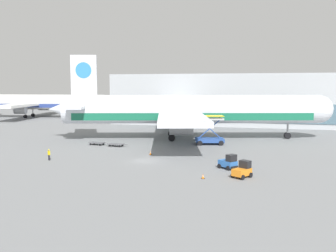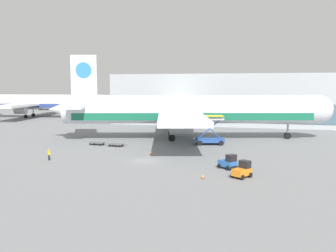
{
  "view_description": "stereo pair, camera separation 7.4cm",
  "coord_description": "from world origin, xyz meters",
  "px_view_note": "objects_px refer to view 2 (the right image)",
  "views": [
    {
      "loc": [
        16.49,
        -51.05,
        10.98
      ],
      "look_at": [
        0.71,
        10.77,
        4.0
      ],
      "focal_mm": 40.0,
      "sensor_mm": 36.0,
      "label": 1
    },
    {
      "loc": [
        16.56,
        -51.04,
        10.98
      ],
      "look_at": [
        0.71,
        10.77,
        4.0
      ],
      "focal_mm": 40.0,
      "sensor_mm": 36.0,
      "label": 2
    }
  ],
  "objects_px": {
    "airplane_distant": "(37,103)",
    "baggage_tug_foreground": "(242,170)",
    "traffic_cone_far": "(203,176)",
    "ground_crew_near": "(49,154)",
    "baggage_dolly_second": "(116,144)",
    "traffic_cone_near": "(150,153)",
    "airplane_main": "(188,110)",
    "baggage_tug_mid": "(229,162)",
    "scissor_lift_loader": "(210,133)",
    "baggage_dolly_lead": "(97,143)"
  },
  "relations": [
    {
      "from": "baggage_tug_foreground",
      "to": "traffic_cone_near",
      "type": "height_order",
      "value": "baggage_tug_foreground"
    },
    {
      "from": "airplane_main",
      "to": "ground_crew_near",
      "type": "relative_size",
      "value": 34.2
    },
    {
      "from": "baggage_dolly_second",
      "to": "traffic_cone_near",
      "type": "relative_size",
      "value": 5.98
    },
    {
      "from": "traffic_cone_far",
      "to": "ground_crew_near",
      "type": "bearing_deg",
      "value": 167.71
    },
    {
      "from": "baggage_tug_mid",
      "to": "airplane_distant",
      "type": "bearing_deg",
      "value": 177.35
    },
    {
      "from": "airplane_distant",
      "to": "traffic_cone_far",
      "type": "bearing_deg",
      "value": -54.34
    },
    {
      "from": "airplane_distant",
      "to": "traffic_cone_near",
      "type": "height_order",
      "value": "airplane_distant"
    },
    {
      "from": "traffic_cone_near",
      "to": "baggage_dolly_second",
      "type": "bearing_deg",
      "value": 142.92
    },
    {
      "from": "baggage_dolly_lead",
      "to": "ground_crew_near",
      "type": "relative_size",
      "value": 2.26
    },
    {
      "from": "ground_crew_near",
      "to": "baggage_tug_foreground",
      "type": "bearing_deg",
      "value": 19.25
    },
    {
      "from": "baggage_dolly_second",
      "to": "baggage_dolly_lead",
      "type": "bearing_deg",
      "value": 176.42
    },
    {
      "from": "traffic_cone_near",
      "to": "baggage_tug_foreground",
      "type": "bearing_deg",
      "value": -36.84
    },
    {
      "from": "airplane_distant",
      "to": "traffic_cone_far",
      "type": "xyz_separation_m",
      "value": [
        67.94,
        -69.26,
        -4.8
      ]
    },
    {
      "from": "airplane_distant",
      "to": "ground_crew_near",
      "type": "distance_m",
      "value": 78.05
    },
    {
      "from": "baggage_dolly_lead",
      "to": "ground_crew_near",
      "type": "bearing_deg",
      "value": -87.12
    },
    {
      "from": "airplane_main",
      "to": "scissor_lift_loader",
      "type": "relative_size",
      "value": 9.82
    },
    {
      "from": "airplane_main",
      "to": "baggage_dolly_second",
      "type": "height_order",
      "value": "airplane_main"
    },
    {
      "from": "airplane_distant",
      "to": "baggage_dolly_second",
      "type": "relative_size",
      "value": 13.34
    },
    {
      "from": "scissor_lift_loader",
      "to": "ground_crew_near",
      "type": "xyz_separation_m",
      "value": [
        -20.75,
        -20.73,
        -1.08
      ]
    },
    {
      "from": "ground_crew_near",
      "to": "baggage_dolly_lead",
      "type": "bearing_deg",
      "value": 113.34
    },
    {
      "from": "ground_crew_near",
      "to": "traffic_cone_near",
      "type": "xyz_separation_m",
      "value": [
        13.18,
        7.79,
        -0.66
      ]
    },
    {
      "from": "airplane_distant",
      "to": "baggage_dolly_second",
      "type": "bearing_deg",
      "value": -54.3
    },
    {
      "from": "airplane_main",
      "to": "traffic_cone_far",
      "type": "relative_size",
      "value": 101.92
    },
    {
      "from": "traffic_cone_near",
      "to": "baggage_dolly_lead",
      "type": "bearing_deg",
      "value": 150.57
    },
    {
      "from": "baggage_dolly_second",
      "to": "ground_crew_near",
      "type": "relative_size",
      "value": 2.26
    },
    {
      "from": "baggage_tug_foreground",
      "to": "baggage_dolly_second",
      "type": "distance_m",
      "value": 29.23
    },
    {
      "from": "scissor_lift_loader",
      "to": "baggage_tug_foreground",
      "type": "xyz_separation_m",
      "value": [
        7.37,
        -24.13,
        -1.17
      ]
    },
    {
      "from": "airplane_distant",
      "to": "traffic_cone_far",
      "type": "relative_size",
      "value": 89.83
    },
    {
      "from": "baggage_tug_foreground",
      "to": "baggage_dolly_second",
      "type": "xyz_separation_m",
      "value": [
        -23.36,
        17.56,
        -0.49
      ]
    },
    {
      "from": "scissor_lift_loader",
      "to": "baggage_dolly_second",
      "type": "xyz_separation_m",
      "value": [
        -16.0,
        -6.57,
        -1.66
      ]
    },
    {
      "from": "airplane_main",
      "to": "traffic_cone_near",
      "type": "xyz_separation_m",
      "value": [
        -2.22,
        -18.96,
        -5.53
      ]
    },
    {
      "from": "baggage_dolly_second",
      "to": "traffic_cone_near",
      "type": "bearing_deg",
      "value": -31.4
    },
    {
      "from": "traffic_cone_near",
      "to": "traffic_cone_far",
      "type": "height_order",
      "value": "traffic_cone_near"
    },
    {
      "from": "airplane_main",
      "to": "ground_crew_near",
      "type": "bearing_deg",
      "value": -134.74
    },
    {
      "from": "baggage_dolly_second",
      "to": "traffic_cone_far",
      "type": "bearing_deg",
      "value": -39.97
    },
    {
      "from": "baggage_tug_mid",
      "to": "baggage_dolly_second",
      "type": "xyz_separation_m",
      "value": [
        -21.33,
        13.37,
        -0.49
      ]
    },
    {
      "from": "traffic_cone_far",
      "to": "traffic_cone_near",
      "type": "bearing_deg",
      "value": 128.91
    },
    {
      "from": "airplane_distant",
      "to": "baggage_dolly_lead",
      "type": "bearing_deg",
      "value": -56.37
    },
    {
      "from": "scissor_lift_loader",
      "to": "baggage_dolly_lead",
      "type": "distance_m",
      "value": 20.94
    },
    {
      "from": "scissor_lift_loader",
      "to": "baggage_dolly_second",
      "type": "relative_size",
      "value": 1.54
    },
    {
      "from": "airplane_distant",
      "to": "traffic_cone_far",
      "type": "distance_m",
      "value": 97.14
    },
    {
      "from": "baggage_tug_mid",
      "to": "baggage_dolly_lead",
      "type": "height_order",
      "value": "baggage_tug_mid"
    },
    {
      "from": "baggage_dolly_second",
      "to": "ground_crew_near",
      "type": "height_order",
      "value": "ground_crew_near"
    },
    {
      "from": "airplane_main",
      "to": "scissor_lift_loader",
      "type": "distance_m",
      "value": 8.9
    },
    {
      "from": "airplane_distant",
      "to": "baggage_tug_foreground",
      "type": "bearing_deg",
      "value": -51.78
    },
    {
      "from": "baggage_dolly_second",
      "to": "traffic_cone_near",
      "type": "distance_m",
      "value": 10.57
    },
    {
      "from": "airplane_distant",
      "to": "baggage_tug_foreground",
      "type": "relative_size",
      "value": 17.81
    },
    {
      "from": "baggage_dolly_second",
      "to": "scissor_lift_loader",
      "type": "bearing_deg",
      "value": 28.01
    },
    {
      "from": "ground_crew_near",
      "to": "traffic_cone_near",
      "type": "relative_size",
      "value": 2.65
    },
    {
      "from": "ground_crew_near",
      "to": "traffic_cone_far",
      "type": "distance_m",
      "value": 24.19
    }
  ]
}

